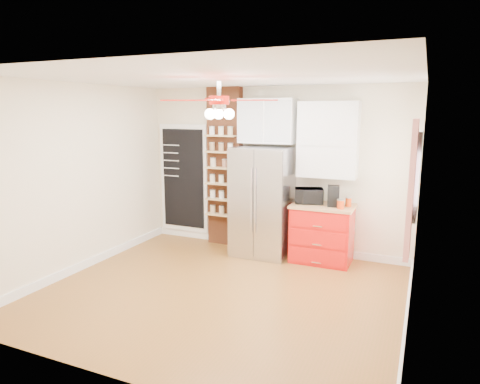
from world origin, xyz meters
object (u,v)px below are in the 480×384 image
at_px(red_cabinet, 322,233).
at_px(fridge, 262,202).
at_px(pantry_jar_oats, 213,162).
at_px(coffee_maker, 333,196).
at_px(canister_left, 341,205).
at_px(ceiling_fan, 219,101).
at_px(toaster_oven, 309,196).

bearing_deg(red_cabinet, fridge, -177.05).
relative_size(red_cabinet, pantry_jar_oats, 6.63).
bearing_deg(coffee_maker, canister_left, -55.83).
distance_m(fridge, ceiling_fan, 2.25).
relative_size(red_cabinet, coffee_maker, 3.02).
height_order(fridge, canister_left, fridge).
bearing_deg(red_cabinet, toaster_oven, 175.62).
distance_m(toaster_oven, canister_left, 0.56).
xyz_separation_m(toaster_oven, pantry_jar_oats, (-1.70, 0.10, 0.43)).
height_order(fridge, ceiling_fan, ceiling_fan).
bearing_deg(coffee_maker, pantry_jar_oats, 163.88).
distance_m(red_cabinet, toaster_oven, 0.61).
distance_m(fridge, red_cabinet, 1.06).
bearing_deg(pantry_jar_oats, fridge, -10.06).
bearing_deg(canister_left, coffee_maker, 136.09).
bearing_deg(toaster_oven, red_cabinet, -21.79).
bearing_deg(ceiling_fan, canister_left, 51.28).
height_order(red_cabinet, ceiling_fan, ceiling_fan).
bearing_deg(canister_left, ceiling_fan, -128.72).
distance_m(fridge, coffee_maker, 1.14).
xyz_separation_m(fridge, red_cabinet, (0.97, 0.05, -0.42)).
bearing_deg(fridge, pantry_jar_oats, 169.94).
relative_size(ceiling_fan, canister_left, 11.06).
distance_m(canister_left, pantry_jar_oats, 2.30).
distance_m(coffee_maker, pantry_jar_oats, 2.13).
distance_m(ceiling_fan, coffee_maker, 2.40).
xyz_separation_m(canister_left, pantry_jar_oats, (-2.23, 0.29, 0.48)).
height_order(red_cabinet, pantry_jar_oats, pantry_jar_oats).
xyz_separation_m(ceiling_fan, toaster_oven, (0.69, 1.70, -1.41)).
xyz_separation_m(red_cabinet, coffee_maker, (0.15, -0.03, 0.60)).
distance_m(red_cabinet, canister_left, 0.61).
height_order(toaster_oven, pantry_jar_oats, pantry_jar_oats).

